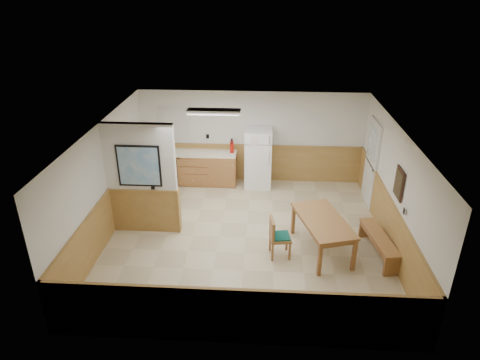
# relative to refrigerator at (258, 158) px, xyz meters

# --- Properties ---
(ground) EXTENTS (6.00, 6.00, 0.00)m
(ground) POSITION_rel_refrigerator_xyz_m (-0.19, -2.63, -0.80)
(ground) COLOR beige
(ground) RESTS_ON ground
(ceiling) EXTENTS (6.00, 6.00, 0.02)m
(ceiling) POSITION_rel_refrigerator_xyz_m (-0.19, -2.63, 1.70)
(ceiling) COLOR silver
(ceiling) RESTS_ON back_wall
(back_wall) EXTENTS (6.00, 0.02, 2.50)m
(back_wall) POSITION_rel_refrigerator_xyz_m (-0.19, 0.37, 0.45)
(back_wall) COLOR silver
(back_wall) RESTS_ON ground
(right_wall) EXTENTS (0.02, 6.00, 2.50)m
(right_wall) POSITION_rel_refrigerator_xyz_m (2.81, -2.63, 0.45)
(right_wall) COLOR silver
(right_wall) RESTS_ON ground
(left_wall) EXTENTS (0.02, 6.00, 2.50)m
(left_wall) POSITION_rel_refrigerator_xyz_m (-3.19, -2.63, 0.45)
(left_wall) COLOR silver
(left_wall) RESTS_ON ground
(wainscot_back) EXTENTS (6.00, 0.04, 1.00)m
(wainscot_back) POSITION_rel_refrigerator_xyz_m (-0.19, 0.35, -0.30)
(wainscot_back) COLOR #A98043
(wainscot_back) RESTS_ON ground
(wainscot_right) EXTENTS (0.04, 6.00, 1.00)m
(wainscot_right) POSITION_rel_refrigerator_xyz_m (2.79, -2.63, -0.30)
(wainscot_right) COLOR #A98043
(wainscot_right) RESTS_ON ground
(wainscot_left) EXTENTS (0.04, 6.00, 1.00)m
(wainscot_left) POSITION_rel_refrigerator_xyz_m (-3.17, -2.63, -0.30)
(wainscot_left) COLOR #A98043
(wainscot_left) RESTS_ON ground
(partition_wall) EXTENTS (1.50, 0.20, 2.50)m
(partition_wall) POSITION_rel_refrigerator_xyz_m (-2.44, -2.43, 0.44)
(partition_wall) COLOR silver
(partition_wall) RESTS_ON ground
(kitchen_counter) EXTENTS (2.20, 0.61, 1.00)m
(kitchen_counter) POSITION_rel_refrigerator_xyz_m (-1.40, 0.05, -0.33)
(kitchen_counter) COLOR #A4763A
(kitchen_counter) RESTS_ON ground
(exterior_door) EXTENTS (0.07, 1.02, 2.15)m
(exterior_door) POSITION_rel_refrigerator_xyz_m (2.77, -0.73, 0.26)
(exterior_door) COLOR silver
(exterior_door) RESTS_ON ground
(kitchen_window) EXTENTS (0.80, 0.04, 1.00)m
(kitchen_window) POSITION_rel_refrigerator_xyz_m (-2.29, 0.35, 0.75)
(kitchen_window) COLOR silver
(kitchen_window) RESTS_ON back_wall
(wall_painting) EXTENTS (0.04, 0.50, 0.60)m
(wall_painting) POSITION_rel_refrigerator_xyz_m (2.77, -2.93, 0.75)
(wall_painting) COLOR #301D13
(wall_painting) RESTS_ON right_wall
(fluorescent_fixture) EXTENTS (1.20, 0.30, 0.09)m
(fluorescent_fixture) POSITION_rel_refrigerator_xyz_m (-0.99, -1.33, 1.65)
(fluorescent_fixture) COLOR silver
(fluorescent_fixture) RESTS_ON ceiling
(refrigerator) EXTENTS (0.71, 0.72, 1.59)m
(refrigerator) POSITION_rel_refrigerator_xyz_m (0.00, 0.00, 0.00)
(refrigerator) COLOR white
(refrigerator) RESTS_ON ground
(dining_table) EXTENTS (1.24, 1.80, 0.75)m
(dining_table) POSITION_rel_refrigerator_xyz_m (1.38, -3.02, -0.14)
(dining_table) COLOR olive
(dining_table) RESTS_ON ground
(dining_bench) EXTENTS (0.54, 1.49, 0.45)m
(dining_bench) POSITION_rel_refrigerator_xyz_m (2.52, -3.10, -0.46)
(dining_bench) COLOR olive
(dining_bench) RESTS_ON ground
(dining_chair) EXTENTS (0.61, 0.46, 0.85)m
(dining_chair) POSITION_rel_refrigerator_xyz_m (0.44, -3.25, -0.30)
(dining_chair) COLOR olive
(dining_chair) RESTS_ON ground
(fire_extinguisher) EXTENTS (0.10, 0.10, 0.39)m
(fire_extinguisher) POSITION_rel_refrigerator_xyz_m (-0.71, 0.09, 0.28)
(fire_extinguisher) COLOR red
(fire_extinguisher) RESTS_ON kitchen_counter
(soap_bottle) EXTENTS (0.08, 0.08, 0.20)m
(soap_bottle) POSITION_rel_refrigerator_xyz_m (-2.30, 0.08, 0.21)
(soap_bottle) COLOR #1A913F
(soap_bottle) RESTS_ON kitchen_counter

